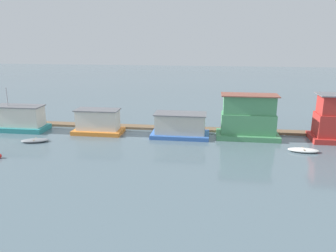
{
  "coord_description": "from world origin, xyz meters",
  "views": [
    {
      "loc": [
        5.13,
        -38.59,
        11.79
      ],
      "look_at": [
        0.0,
        -1.0,
        1.4
      ],
      "focal_mm": 35.0,
      "sensor_mm": 36.0,
      "label": 1
    }
  ],
  "objects_px": {
    "houseboat_orange": "(98,122)",
    "dinghy_white": "(303,150)",
    "houseboat_blue": "(180,126)",
    "houseboat_red": "(335,120)",
    "dinghy_grey": "(35,140)",
    "houseboat_green": "(248,119)",
    "houseboat_teal": "(20,119)"
  },
  "relations": [
    {
      "from": "houseboat_red",
      "to": "houseboat_orange",
      "type": "bearing_deg",
      "value": -178.62
    },
    {
      "from": "houseboat_red",
      "to": "dinghy_grey",
      "type": "relative_size",
      "value": 1.65
    },
    {
      "from": "houseboat_orange",
      "to": "houseboat_red",
      "type": "bearing_deg",
      "value": 1.38
    },
    {
      "from": "houseboat_orange",
      "to": "houseboat_red",
      "type": "distance_m",
      "value": 28.21
    },
    {
      "from": "houseboat_blue",
      "to": "dinghy_white",
      "type": "bearing_deg",
      "value": -15.63
    },
    {
      "from": "dinghy_grey",
      "to": "houseboat_orange",
      "type": "bearing_deg",
      "value": 36.37
    },
    {
      "from": "houseboat_orange",
      "to": "houseboat_blue",
      "type": "xyz_separation_m",
      "value": [
        10.37,
        -0.05,
        -0.05
      ]
    },
    {
      "from": "houseboat_orange",
      "to": "houseboat_blue",
      "type": "distance_m",
      "value": 10.37
    },
    {
      "from": "houseboat_blue",
      "to": "houseboat_red",
      "type": "height_order",
      "value": "houseboat_red"
    },
    {
      "from": "houseboat_green",
      "to": "dinghy_white",
      "type": "relative_size",
      "value": 2.27
    },
    {
      "from": "houseboat_green",
      "to": "dinghy_white",
      "type": "xyz_separation_m",
      "value": [
        5.43,
        -4.34,
        -2.17
      ]
    },
    {
      "from": "houseboat_orange",
      "to": "houseboat_red",
      "type": "xyz_separation_m",
      "value": [
        28.18,
        0.68,
        1.06
      ]
    },
    {
      "from": "houseboat_blue",
      "to": "houseboat_red",
      "type": "bearing_deg",
      "value": 2.36
    },
    {
      "from": "dinghy_grey",
      "to": "houseboat_green",
      "type": "bearing_deg",
      "value": 11.52
    },
    {
      "from": "dinghy_grey",
      "to": "houseboat_blue",
      "type": "bearing_deg",
      "value": 15.05
    },
    {
      "from": "houseboat_orange",
      "to": "dinghy_white",
      "type": "bearing_deg",
      "value": -9.11
    },
    {
      "from": "houseboat_blue",
      "to": "houseboat_green",
      "type": "bearing_deg",
      "value": 4.05
    },
    {
      "from": "houseboat_blue",
      "to": "dinghy_white",
      "type": "xyz_separation_m",
      "value": [
        13.47,
        -3.77,
        -1.15
      ]
    },
    {
      "from": "houseboat_teal",
      "to": "dinghy_grey",
      "type": "distance_m",
      "value": 6.33
    },
    {
      "from": "dinghy_grey",
      "to": "dinghy_white",
      "type": "bearing_deg",
      "value": 1.26
    },
    {
      "from": "dinghy_white",
      "to": "houseboat_teal",
      "type": "bearing_deg",
      "value": 173.83
    },
    {
      "from": "houseboat_orange",
      "to": "dinghy_white",
      "type": "xyz_separation_m",
      "value": [
        23.84,
        -3.82,
        -1.2
      ]
    },
    {
      "from": "houseboat_teal",
      "to": "dinghy_grey",
      "type": "bearing_deg",
      "value": -44.81
    },
    {
      "from": "houseboat_teal",
      "to": "dinghy_white",
      "type": "height_order",
      "value": "houseboat_teal"
    },
    {
      "from": "houseboat_green",
      "to": "houseboat_red",
      "type": "distance_m",
      "value": 9.77
    },
    {
      "from": "houseboat_green",
      "to": "houseboat_red",
      "type": "bearing_deg",
      "value": 0.97
    },
    {
      "from": "houseboat_green",
      "to": "dinghy_grey",
      "type": "bearing_deg",
      "value": -168.48
    },
    {
      "from": "houseboat_green",
      "to": "dinghy_white",
      "type": "bearing_deg",
      "value": -38.64
    },
    {
      "from": "houseboat_teal",
      "to": "houseboat_green",
      "type": "xyz_separation_m",
      "value": [
        28.89,
        0.63,
        0.87
      ]
    },
    {
      "from": "houseboat_red",
      "to": "dinghy_white",
      "type": "distance_m",
      "value": 6.65
    },
    {
      "from": "houseboat_teal",
      "to": "houseboat_green",
      "type": "distance_m",
      "value": 28.91
    },
    {
      "from": "houseboat_blue",
      "to": "houseboat_red",
      "type": "relative_size",
      "value": 1.27
    }
  ]
}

